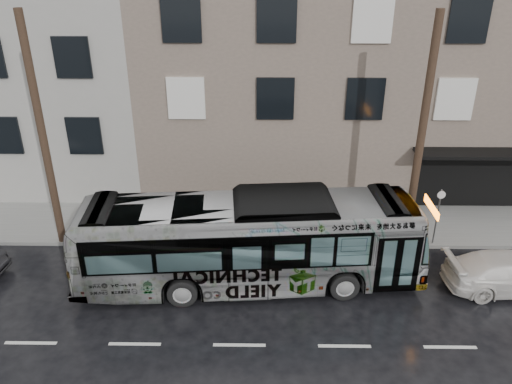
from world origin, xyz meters
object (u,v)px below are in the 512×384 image
utility_pole_front (421,138)px  bus (249,241)px  sign_post (437,217)px  white_sedan (511,272)px  utility_pole_rear (43,136)px

utility_pole_front → bus: utility_pole_front is taller
sign_post → white_sedan: 3.40m
utility_pole_front → bus: size_ratio=0.75×
utility_pole_front → white_sedan: (2.93, -2.79, -3.98)m
utility_pole_front → bus: 7.37m
utility_pole_rear → sign_post: (15.10, 0.00, -3.30)m
sign_post → white_sedan: (1.83, -2.79, -0.68)m
utility_pole_front → bus: bearing=-158.3°
bus → sign_post: bearing=-75.9°
utility_pole_front → sign_post: utility_pole_front is taller
white_sedan → utility_pole_rear: bearing=77.2°
bus → white_sedan: size_ratio=2.61×
sign_post → white_sedan: bearing=-56.8°
utility_pole_rear → sign_post: bearing=0.0°
utility_pole_front → utility_pole_rear: 14.00m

